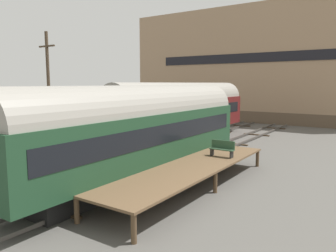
{
  "coord_description": "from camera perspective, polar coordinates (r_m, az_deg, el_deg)",
  "views": [
    {
      "loc": [
        14.96,
        -11.08,
        5.22
      ],
      "look_at": [
        2.06,
        8.04,
        2.2
      ],
      "focal_mm": 35.0,
      "sensor_mm": 36.0,
      "label": 1
    }
  ],
  "objects": [
    {
      "name": "track_left",
      "position": [
        22.63,
        -25.28,
        -6.23
      ],
      "size": [
        2.6,
        60.0,
        0.26
      ],
      "color": "#4C4742",
      "rests_on": "ground"
    },
    {
      "name": "utility_pole",
      "position": [
        27.03,
        -20.05,
        5.95
      ],
      "size": [
        1.8,
        0.24,
        9.11
      ],
      "color": "#473828",
      "rests_on": "ground"
    },
    {
      "name": "warehouse_building",
      "position": [
        50.9,
        15.13,
        10.02
      ],
      "size": [
        34.01,
        12.63,
        15.43
      ],
      "color": "brown",
      "rests_on": "ground"
    },
    {
      "name": "station_platform",
      "position": [
        16.52,
        3.9,
        -7.24
      ],
      "size": [
        3.07,
        12.4,
        1.12
      ],
      "color": "brown",
      "rests_on": "ground"
    },
    {
      "name": "train_car_maroon",
      "position": [
        29.0,
        2.85,
        3.05
      ],
      "size": [
        3.09,
        18.54,
        5.28
      ],
      "color": "black",
      "rests_on": "ground"
    },
    {
      "name": "track_right",
      "position": [
        16.32,
        -10.03,
        -10.79
      ],
      "size": [
        2.6,
        60.0,
        0.26
      ],
      "color": "#4C4742",
      "rests_on": "ground"
    },
    {
      "name": "ground_plane",
      "position": [
        19.33,
        -18.93,
        -8.62
      ],
      "size": [
        200.0,
        200.0,
        0.0
      ],
      "primitive_type": "plane",
      "color": "#56544F"
    },
    {
      "name": "train_car_green",
      "position": [
        17.47,
        -4.73,
        -0.23
      ],
      "size": [
        3.07,
        16.59,
        5.12
      ],
      "color": "black",
      "rests_on": "ground"
    },
    {
      "name": "track_middle",
      "position": [
        19.3,
        -18.94,
        -8.21
      ],
      "size": [
        2.6,
        60.0,
        0.26
      ],
      "color": "#4C4742",
      "rests_on": "ground"
    },
    {
      "name": "bench",
      "position": [
        18.67,
        9.43,
        -3.81
      ],
      "size": [
        1.4,
        0.4,
        0.91
      ],
      "color": "#2D4C33",
      "rests_on": "station_platform"
    }
  ]
}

